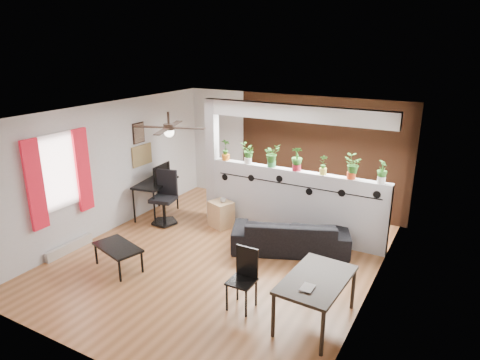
{
  "coord_description": "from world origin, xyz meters",
  "views": [
    {
      "loc": [
        3.66,
        -5.89,
        3.71
      ],
      "look_at": [
        0.06,
        0.6,
        1.3
      ],
      "focal_mm": 32.0,
      "sensor_mm": 36.0,
      "label": 1
    }
  ],
  "objects_px": {
    "ceiling_fan": "(169,129)",
    "potted_plant_4": "(324,164)",
    "potted_plant_5": "(352,166)",
    "office_chair": "(165,201)",
    "folding_chair": "(244,273)",
    "coffee_table": "(118,248)",
    "potted_plant_0": "(226,149)",
    "computer_desk": "(156,185)",
    "sofa": "(290,235)",
    "potted_plant_3": "(297,158)",
    "dining_table": "(316,283)",
    "potted_plant_1": "(248,153)",
    "potted_plant_2": "(272,155)",
    "cup": "(223,200)",
    "potted_plant_6": "(382,171)",
    "cube_shelf": "(221,214)"
  },
  "relations": [
    {
      "from": "potted_plant_3",
      "to": "dining_table",
      "type": "distance_m",
      "value": 2.97
    },
    {
      "from": "potted_plant_3",
      "to": "folding_chair",
      "type": "bearing_deg",
      "value": -83.83
    },
    {
      "from": "potted_plant_5",
      "to": "potted_plant_6",
      "type": "height_order",
      "value": "potted_plant_5"
    },
    {
      "from": "office_chair",
      "to": "folding_chair",
      "type": "distance_m",
      "value": 3.44
    },
    {
      "from": "dining_table",
      "to": "potted_plant_2",
      "type": "bearing_deg",
      "value": 126.6
    },
    {
      "from": "computer_desk",
      "to": "coffee_table",
      "type": "height_order",
      "value": "computer_desk"
    },
    {
      "from": "potted_plant_5",
      "to": "computer_desk",
      "type": "bearing_deg",
      "value": -172.4
    },
    {
      "from": "potted_plant_3",
      "to": "potted_plant_0",
      "type": "bearing_deg",
      "value": 180.0
    },
    {
      "from": "ceiling_fan",
      "to": "potted_plant_4",
      "type": "bearing_deg",
      "value": 40.24
    },
    {
      "from": "potted_plant_0",
      "to": "cube_shelf",
      "type": "xyz_separation_m",
      "value": [
        0.08,
        -0.34,
        -1.32
      ]
    },
    {
      "from": "potted_plant_2",
      "to": "computer_desk",
      "type": "height_order",
      "value": "potted_plant_2"
    },
    {
      "from": "sofa",
      "to": "coffee_table",
      "type": "height_order",
      "value": "sofa"
    },
    {
      "from": "sofa",
      "to": "potted_plant_0",
      "type": "bearing_deg",
      "value": -42.86
    },
    {
      "from": "potted_plant_1",
      "to": "ceiling_fan",
      "type": "bearing_deg",
      "value": -106.89
    },
    {
      "from": "potted_plant_0",
      "to": "potted_plant_1",
      "type": "xyz_separation_m",
      "value": [
        0.53,
        -0.0,
        -0.01
      ]
    },
    {
      "from": "potted_plant_4",
      "to": "cube_shelf",
      "type": "height_order",
      "value": "potted_plant_4"
    },
    {
      "from": "potted_plant_6",
      "to": "office_chair",
      "type": "bearing_deg",
      "value": -169.65
    },
    {
      "from": "potted_plant_5",
      "to": "potted_plant_4",
      "type": "bearing_deg",
      "value": 180.0
    },
    {
      "from": "potted_plant_0",
      "to": "sofa",
      "type": "relative_size",
      "value": 0.22
    },
    {
      "from": "computer_desk",
      "to": "potted_plant_0",
      "type": "bearing_deg",
      "value": 20.42
    },
    {
      "from": "ceiling_fan",
      "to": "coffee_table",
      "type": "bearing_deg",
      "value": -119.78
    },
    {
      "from": "potted_plant_6",
      "to": "coffee_table",
      "type": "bearing_deg",
      "value": -143.87
    },
    {
      "from": "potted_plant_5",
      "to": "dining_table",
      "type": "bearing_deg",
      "value": -84.01
    },
    {
      "from": "potted_plant_5",
      "to": "ceiling_fan",
      "type": "bearing_deg",
      "value": -145.85
    },
    {
      "from": "ceiling_fan",
      "to": "dining_table",
      "type": "xyz_separation_m",
      "value": [
        2.91,
        -0.68,
        -1.71
      ]
    },
    {
      "from": "dining_table",
      "to": "cube_shelf",
      "type": "bearing_deg",
      "value": 142.8
    },
    {
      "from": "folding_chair",
      "to": "potted_plant_0",
      "type": "bearing_deg",
      "value": 125.52
    },
    {
      "from": "potted_plant_0",
      "to": "folding_chair",
      "type": "distance_m",
      "value": 3.37
    },
    {
      "from": "dining_table",
      "to": "coffee_table",
      "type": "bearing_deg",
      "value": -176.37
    },
    {
      "from": "cup",
      "to": "office_chair",
      "type": "distance_m",
      "value": 1.25
    },
    {
      "from": "potted_plant_0",
      "to": "potted_plant_1",
      "type": "bearing_deg",
      "value": -0.0
    },
    {
      "from": "ceiling_fan",
      "to": "computer_desk",
      "type": "bearing_deg",
      "value": 139.18
    },
    {
      "from": "potted_plant_5",
      "to": "computer_desk",
      "type": "distance_m",
      "value": 4.23
    },
    {
      "from": "office_chair",
      "to": "folding_chair",
      "type": "height_order",
      "value": "office_chair"
    },
    {
      "from": "potted_plant_4",
      "to": "sofa",
      "type": "xyz_separation_m",
      "value": [
        -0.34,
        -0.65,
        -1.26
      ]
    },
    {
      "from": "cup",
      "to": "folding_chair",
      "type": "bearing_deg",
      "value": -52.58
    },
    {
      "from": "cup",
      "to": "computer_desk",
      "type": "height_order",
      "value": "computer_desk"
    },
    {
      "from": "potted_plant_2",
      "to": "sofa",
      "type": "bearing_deg",
      "value": -42.34
    },
    {
      "from": "potted_plant_5",
      "to": "sofa",
      "type": "relative_size",
      "value": 0.22
    },
    {
      "from": "potted_plant_3",
      "to": "cube_shelf",
      "type": "xyz_separation_m",
      "value": [
        -1.5,
        -0.34,
        -1.32
      ]
    },
    {
      "from": "folding_chair",
      "to": "coffee_table",
      "type": "distance_m",
      "value": 2.4
    },
    {
      "from": "potted_plant_1",
      "to": "dining_table",
      "type": "height_order",
      "value": "potted_plant_1"
    },
    {
      "from": "potted_plant_4",
      "to": "potted_plant_0",
      "type": "bearing_deg",
      "value": 180.0
    },
    {
      "from": "computer_desk",
      "to": "ceiling_fan",
      "type": "bearing_deg",
      "value": -40.82
    },
    {
      "from": "potted_plant_2",
      "to": "potted_plant_3",
      "type": "bearing_deg",
      "value": 0.0
    },
    {
      "from": "sofa",
      "to": "coffee_table",
      "type": "relative_size",
      "value": 2.04
    },
    {
      "from": "dining_table",
      "to": "folding_chair",
      "type": "height_order",
      "value": "folding_chair"
    },
    {
      "from": "office_chair",
      "to": "dining_table",
      "type": "height_order",
      "value": "office_chair"
    },
    {
      "from": "potted_plant_1",
      "to": "potted_plant_5",
      "type": "distance_m",
      "value": 2.11
    },
    {
      "from": "cup",
      "to": "potted_plant_6",
      "type": "bearing_deg",
      "value": 6.4
    }
  ]
}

